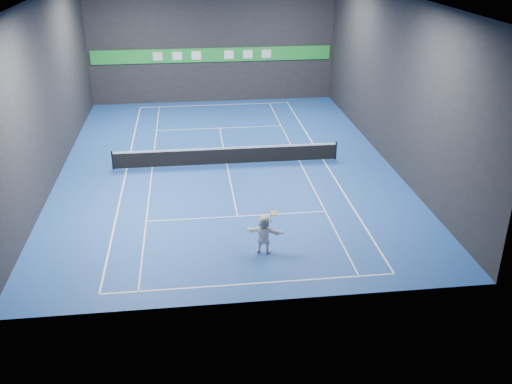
{
  "coord_description": "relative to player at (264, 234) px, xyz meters",
  "views": [
    {
      "loc": [
        -1.97,
        -29.48,
        11.91
      ],
      "look_at": [
        0.77,
        -7.09,
        1.5
      ],
      "focal_mm": 40.0,
      "sensor_mm": 36.0,
      "label": 1
    }
  ],
  "objects": [
    {
      "name": "sponsor_banner",
      "position": [
        -0.77,
        22.62,
        2.67
      ],
      "size": [
        17.64,
        0.11,
        1.0
      ],
      "color": "green",
      "rests_on": "wall_back"
    },
    {
      "name": "tennis_racket",
      "position": [
        0.37,
        0.05,
        0.86
      ],
      "size": [
        0.41,
        0.39,
        0.54
      ],
      "color": "red",
      "rests_on": "player"
    },
    {
      "name": "ground",
      "position": [
        -0.77,
        9.69,
        -0.83
      ],
      "size": [
        26.0,
        26.0,
        0.0
      ],
      "primitive_type": "plane",
      "color": "#1C459C",
      "rests_on": "ground"
    },
    {
      "name": "sideline_singles_right",
      "position": [
        3.34,
        9.69,
        -0.83
      ],
      "size": [
        0.06,
        23.78,
        0.01
      ],
      "primitive_type": "cube",
      "color": "white",
      "rests_on": "ground"
    },
    {
      "name": "tennis_ball",
      "position": [
        -0.21,
        0.14,
        1.6
      ],
      "size": [
        0.07,
        0.07,
        0.07
      ],
      "primitive_type": "sphere",
      "color": "#D3E726",
      "rests_on": "player"
    },
    {
      "name": "wall_back",
      "position": [
        -0.77,
        22.69,
        3.67
      ],
      "size": [
        18.0,
        0.1,
        9.0
      ],
      "primitive_type": "cube",
      "color": "black",
      "rests_on": "ground"
    },
    {
      "name": "service_line_near",
      "position": [
        -0.77,
        3.29,
        -0.83
      ],
      "size": [
        8.23,
        0.06,
        0.01
      ],
      "primitive_type": "cube",
      "color": "white",
      "rests_on": "ground"
    },
    {
      "name": "player",
      "position": [
        0.0,
        0.0,
        0.0
      ],
      "size": [
        1.61,
        0.98,
        1.66
      ],
      "primitive_type": "imported",
      "rotation": [
        0.0,
        0.0,
        2.8
      ],
      "color": "white",
      "rests_on": "ground"
    },
    {
      "name": "wall_right",
      "position": [
        8.23,
        9.69,
        3.67
      ],
      "size": [
        0.1,
        26.0,
        9.0
      ],
      "primitive_type": "cube",
      "color": "black",
      "rests_on": "ground"
    },
    {
      "name": "tennis_net",
      "position": [
        -0.77,
        9.69,
        -0.29
      ],
      "size": [
        12.5,
        0.1,
        1.07
      ],
      "color": "black",
      "rests_on": "ground"
    },
    {
      "name": "service_line_far",
      "position": [
        -0.77,
        16.09,
        -0.83
      ],
      "size": [
        8.23,
        0.06,
        0.01
      ],
      "primitive_type": "cube",
      "color": "white",
      "rests_on": "ground"
    },
    {
      "name": "baseline_near",
      "position": [
        -0.77,
        -2.2,
        -0.83
      ],
      "size": [
        10.98,
        0.08,
        0.01
      ],
      "primitive_type": "cube",
      "color": "white",
      "rests_on": "ground"
    },
    {
      "name": "wall_front",
      "position": [
        -0.77,
        -3.31,
        3.67
      ],
      "size": [
        18.0,
        0.1,
        9.0
      ],
      "primitive_type": "cube",
      "color": "black",
      "rests_on": "ground"
    },
    {
      "name": "baseline_far",
      "position": [
        -0.77,
        21.58,
        -0.83
      ],
      "size": [
        10.98,
        0.08,
        0.01
      ],
      "primitive_type": "cube",
      "color": "white",
      "rests_on": "ground"
    },
    {
      "name": "sideline_doubles_right",
      "position": [
        4.72,
        9.69,
        -0.83
      ],
      "size": [
        0.08,
        23.78,
        0.01
      ],
      "primitive_type": "cube",
      "color": "white",
      "rests_on": "ground"
    },
    {
      "name": "wall_left",
      "position": [
        -9.77,
        9.69,
        3.67
      ],
      "size": [
        0.1,
        26.0,
        9.0
      ],
      "primitive_type": "cube",
      "color": "black",
      "rests_on": "ground"
    },
    {
      "name": "sideline_doubles_left",
      "position": [
        -6.26,
        9.69,
        -0.83
      ],
      "size": [
        0.08,
        23.78,
        0.01
      ],
      "primitive_type": "cube",
      "color": "white",
      "rests_on": "ground"
    },
    {
      "name": "center_service_line",
      "position": [
        -0.77,
        9.69,
        -0.83
      ],
      "size": [
        0.06,
        12.8,
        0.01
      ],
      "primitive_type": "cube",
      "color": "white",
      "rests_on": "ground"
    },
    {
      "name": "sideline_singles_left",
      "position": [
        -4.88,
        9.69,
        -0.83
      ],
      "size": [
        0.06,
        23.78,
        0.01
      ],
      "primitive_type": "cube",
      "color": "white",
      "rests_on": "ground"
    }
  ]
}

